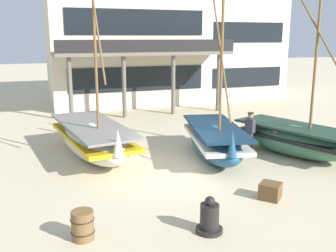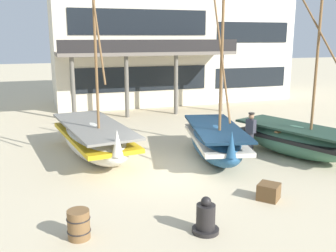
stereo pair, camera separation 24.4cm
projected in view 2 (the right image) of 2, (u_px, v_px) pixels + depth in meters
name	position (u px, v px, depth m)	size (l,w,h in m)	color
ground_plane	(177.00, 171.00, 13.63)	(120.00, 120.00, 0.00)	beige
fishing_boat_near_left	(216.00, 141.00, 14.88)	(2.77, 5.04, 6.25)	#23517A
fishing_boat_centre_large	(94.00, 138.00, 15.18)	(2.74, 5.98, 8.62)	silver
fishing_boat_far_right	(297.00, 139.00, 15.19)	(3.28, 5.12, 6.56)	#427056
fisherman_by_hull	(251.00, 134.00, 15.40)	(0.35, 0.42, 1.68)	#33333D
capstan_winch	(206.00, 219.00, 9.29)	(0.66, 0.66, 0.91)	black
wooden_barrel	(79.00, 225.00, 9.00)	(0.56, 0.56, 0.70)	brown
cargo_crate	(269.00, 192.00, 11.19)	(0.57, 0.57, 0.47)	brown
harbor_building_main	(130.00, 24.00, 26.52)	(10.97, 8.20, 10.89)	beige
harbor_building_annex	(225.00, 33.00, 29.88)	(8.35, 6.54, 9.74)	silver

